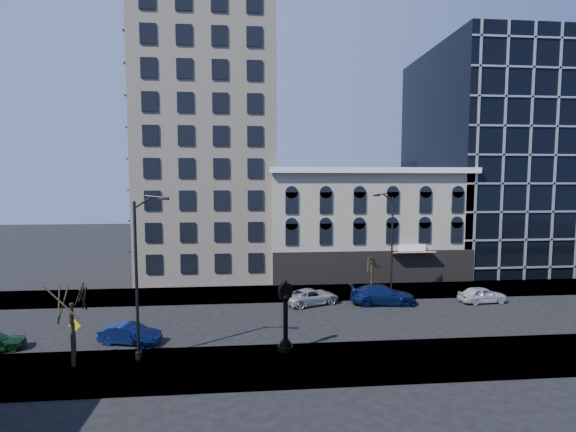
{
  "coord_description": "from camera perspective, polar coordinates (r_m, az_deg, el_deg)",
  "views": [
    {
      "loc": [
        -1.25,
        -32.09,
        10.99
      ],
      "look_at": [
        2.0,
        4.0,
        8.0
      ],
      "focal_mm": 26.0,
      "sensor_mm": 36.0,
      "label": 1
    }
  ],
  "objects": [
    {
      "name": "street_clock",
      "position": [
        27.62,
        -0.34,
        -13.85
      ],
      "size": [
        1.04,
        1.04,
        4.59
      ],
      "rotation": [
        0.0,
        0.0,
        0.41
      ],
      "color": "black",
      "rests_on": "sidewalk_near"
    },
    {
      "name": "car_far_c",
      "position": [
        42.46,
        25.02,
        -9.72
      ],
      "size": [
        4.37,
        2.03,
        1.45
      ],
      "primitive_type": "imported",
      "rotation": [
        0.0,
        0.0,
        1.65
      ],
      "color": "silver",
      "rests_on": "ground"
    },
    {
      "name": "car_near_b",
      "position": [
        31.34,
        -20.78,
        -14.82
      ],
      "size": [
        4.29,
        2.31,
        1.34
      ],
      "primitive_type": "imported",
      "rotation": [
        0.0,
        0.0,
        1.34
      ],
      "color": "#0C194C",
      "rests_on": "ground"
    },
    {
      "name": "ground",
      "position": [
        33.94,
        -2.84,
        -14.18
      ],
      "size": [
        160.0,
        160.0,
        0.0
      ],
      "primitive_type": "plane",
      "color": "black",
      "rests_on": "ground"
    },
    {
      "name": "bare_tree_far",
      "position": [
        41.41,
        11.43,
        -5.88
      ],
      "size": [
        2.57,
        2.57,
        4.41
      ],
      "color": "#302618",
      "rests_on": "sidewalk_far"
    },
    {
      "name": "victorian_row",
      "position": [
        50.03,
        10.24,
        -1.09
      ],
      "size": [
        22.6,
        11.19,
        12.5
      ],
      "color": "#9F9883",
      "rests_on": "ground"
    },
    {
      "name": "bare_tree_near",
      "position": [
        27.65,
        -27.6,
        -8.91
      ],
      "size": [
        3.56,
        3.56,
        6.11
      ],
      "color": "#302618",
      "rests_on": "sidewalk_near"
    },
    {
      "name": "cream_tower",
      "position": [
        51.88,
        -10.77,
        13.87
      ],
      "size": [
        15.9,
        15.4,
        42.5
      ],
      "color": "beige",
      "rests_on": "ground"
    },
    {
      "name": "sidewalk_far",
      "position": [
        41.57,
        -3.3,
        -10.53
      ],
      "size": [
        160.0,
        6.0,
        0.12
      ],
      "primitive_type": "cube",
      "color": "gray",
      "rests_on": "ground"
    },
    {
      "name": "glass_office",
      "position": [
        62.64,
        27.14,
        6.96
      ],
      "size": [
        20.0,
        20.15,
        28.0
      ],
      "color": "black",
      "rests_on": "ground"
    },
    {
      "name": "car_far_b",
      "position": [
        39.09,
        12.82,
        -10.44
      ],
      "size": [
        6.01,
        2.84,
        1.69
      ],
      "primitive_type": "imported",
      "rotation": [
        0.0,
        0.0,
        1.49
      ],
      "color": "#0C194C",
      "rests_on": "ground"
    },
    {
      "name": "sidewalk_near",
      "position": [
        26.49,
        -2.11,
        -19.66
      ],
      "size": [
        160.0,
        6.0,
        0.12
      ],
      "primitive_type": "cube",
      "color": "gray",
      "rests_on": "ground"
    },
    {
      "name": "warning_sign",
      "position": [
        29.72,
        -27.12,
        -13.85
      ],
      "size": [
        0.79,
        0.16,
        2.42
      ],
      "rotation": [
        0.0,
        0.0,
        -0.15
      ],
      "color": "black",
      "rests_on": "sidewalk_near"
    },
    {
      "name": "street_lamp_far",
      "position": [
        40.04,
        13.29,
        -0.18
      ],
      "size": [
        2.48,
        1.13,
        9.99
      ],
      "rotation": [
        0.0,
        0.0,
        3.49
      ],
      "color": "black",
      "rests_on": "sidewalk_far"
    },
    {
      "name": "car_far_a",
      "position": [
        38.19,
        3.25,
        -10.93
      ],
      "size": [
        5.51,
        3.98,
        1.39
      ],
      "primitive_type": "imported",
      "rotation": [
        0.0,
        0.0,
        1.94
      ],
      "color": "#A5A8AD",
      "rests_on": "ground"
    },
    {
      "name": "street_lamp_near",
      "position": [
        26.24,
        -18.78,
        -2.37
      ],
      "size": [
        2.59,
        1.01,
        10.27
      ],
      "rotation": [
        0.0,
        0.0,
        -0.28
      ],
      "color": "black",
      "rests_on": "sidewalk_near"
    }
  ]
}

